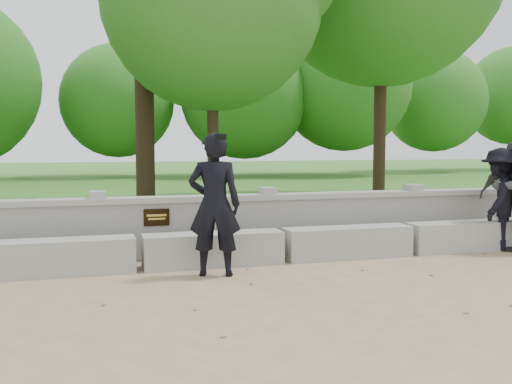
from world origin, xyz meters
TOP-DOWN VIEW (x-y plane):
  - ground at (0.00, 0.00)m, footprint 80.00×80.00m
  - lawn at (0.00, 14.00)m, footprint 40.00×22.00m
  - concrete_bench at (0.00, 1.90)m, footprint 11.90×0.45m
  - parapet_wall at (0.00, 2.60)m, footprint 12.50×0.35m
  - man_main at (0.89, 1.32)m, footprint 0.75×0.69m
  - visitor_mid at (5.54, 1.80)m, footprint 1.18×1.11m
  - shrub_b at (-0.95, 3.66)m, footprint 0.32×0.35m
  - shrub_d at (-1.55, 3.86)m, footprint 0.41×0.43m

SIDE VIEW (x-z plane):
  - ground at x=0.00m, z-range 0.00..0.00m
  - lawn at x=0.00m, z-range 0.00..0.25m
  - concrete_bench at x=0.00m, z-range 0.00..0.45m
  - parapet_wall at x=0.00m, z-range 0.01..0.91m
  - shrub_b at x=-0.95m, z-range 0.25..0.77m
  - shrub_d at x=-1.55m, z-range 0.25..0.85m
  - visitor_mid at x=5.54m, z-range 0.00..1.60m
  - man_main at x=0.89m, z-range 0.00..1.80m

